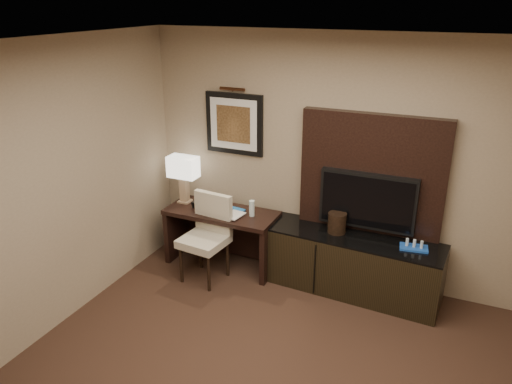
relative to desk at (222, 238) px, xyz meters
The scene contains 16 objects.
ceiling 3.45m from the desk, 58.42° to the right, with size 4.50×5.00×0.01m, color silver.
wall_back 1.70m from the desk, 14.83° to the left, with size 4.50×0.01×2.70m, color gray.
desk is the anchor object (origin of this frame).
credenza 1.52m from the desk, ahead, with size 1.90×0.53×0.66m, color black.
tv_wall_panel 1.89m from the desk, 10.14° to the left, with size 1.50×0.12×1.30m, color black.
tv 1.77m from the desk, ahead, with size 1.00×0.08×0.60m, color black.
artwork 1.34m from the desk, 86.23° to the left, with size 0.70×0.04×0.70m, color black.
picture_light 1.73m from the desk, 85.73° to the left, with size 0.04×0.04×0.30m, color #432515.
desk_chair 0.41m from the desk, 94.43° to the right, with size 0.47×0.54×0.97m, color beige, non-canonical shape.
table_lamp 0.83m from the desk, behind, with size 0.35×0.20×0.58m, color tan, non-canonical shape.
desk_phone 0.47m from the desk, behind, with size 0.19×0.17×0.09m, color black, non-canonical shape.
blue_folder 0.38m from the desk, 11.72° to the right, with size 0.24×0.32×0.02m, color #1A60AF.
book 0.49m from the desk, 31.39° to the right, with size 0.18×0.02×0.24m, color #B4AC8D.
water_bottle 0.58m from the desk, ahead, with size 0.06×0.06×0.18m, color silver.
ice_bucket 1.41m from the desk, ahead, with size 0.20×0.20×0.22m, color black.
minibar_tray 2.18m from the desk, ahead, with size 0.27×0.16×0.10m, color blue, non-canonical shape.
Camera 1 is at (1.18, -2.51, 3.00)m, focal length 35.00 mm.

